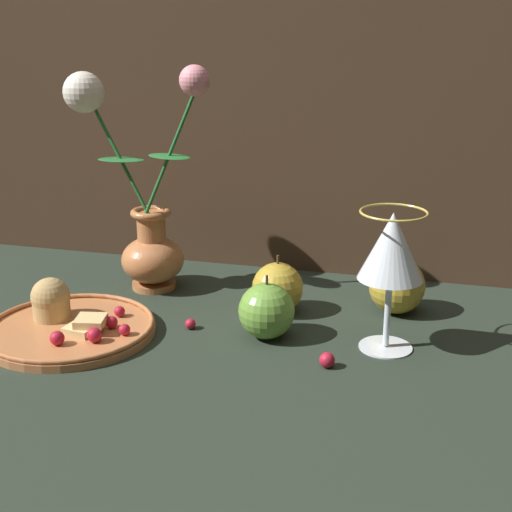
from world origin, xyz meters
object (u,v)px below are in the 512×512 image
Objects in this scene: apple_near_glass at (397,286)px; vase at (143,214)px; plate_with_pastries at (67,323)px; apple_at_table_edge at (267,311)px; wine_glass at (391,251)px; apple_beside_vase at (278,288)px.

vase is at bearing -179.96° from apple_near_glass.
apple_at_table_edge is (0.26, 0.05, 0.02)m from plate_with_pastries.
wine_glass is 1.96× the size of apple_near_glass.
vase is 0.24m from apple_beside_vase.
wine_glass is at bearing 8.42° from plate_with_pastries.
vase reaches higher than apple_near_glass.
plate_with_pastries is 2.60× the size of apple_at_table_edge.
apple_at_table_edge is (0.01, -0.09, 0.00)m from apple_beside_vase.
apple_beside_vase is 0.09m from apple_at_table_edge.
apple_at_table_edge is (0.22, -0.13, -0.08)m from vase.
apple_at_table_edge reaches higher than apple_beside_vase.
plate_with_pastries is 0.45m from apple_near_glass.
plate_with_pastries is 1.24× the size of wine_glass.
apple_beside_vase is 0.93× the size of apple_near_glass.
wine_glass reaches higher than plate_with_pastries.
plate_with_pastries is 2.63× the size of apple_beside_vase.
apple_near_glass is (0.16, 0.04, 0.00)m from apple_beside_vase.
apple_near_glass is 0.20m from apple_at_table_edge.
apple_at_table_edge is at bearing 11.85° from plate_with_pastries.
wine_glass reaches higher than apple_at_table_edge.
wine_glass is at bearing -91.53° from apple_near_glass.
vase reaches higher than wine_glass.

